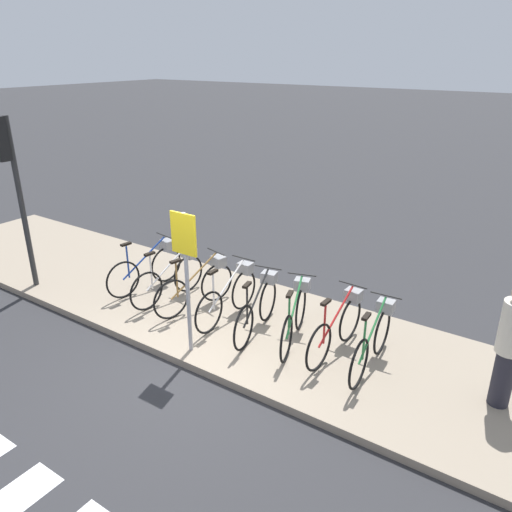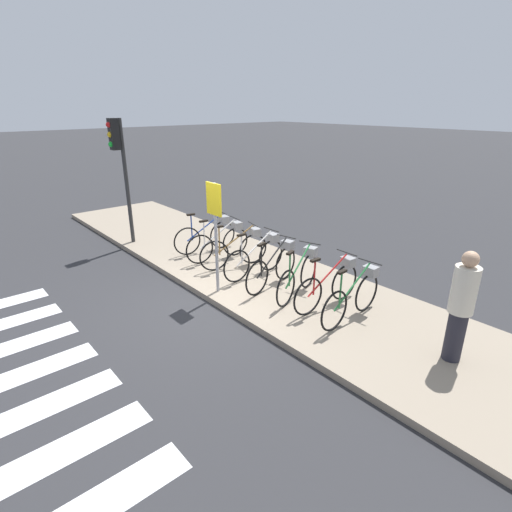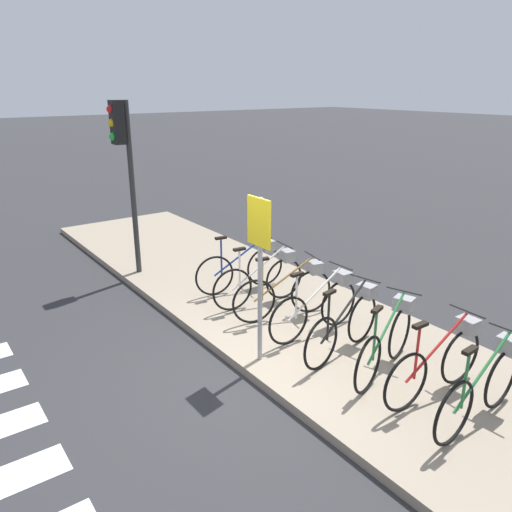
{
  "view_description": "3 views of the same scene",
  "coord_description": "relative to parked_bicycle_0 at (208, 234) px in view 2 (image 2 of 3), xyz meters",
  "views": [
    {
      "loc": [
        4.25,
        -4.51,
        4.32
      ],
      "look_at": [
        0.2,
        1.47,
        1.36
      ],
      "focal_mm": 35.0,
      "sensor_mm": 36.0,
      "label": 1
    },
    {
      "loc": [
        5.77,
        -3.86,
        3.64
      ],
      "look_at": [
        1.07,
        0.21,
        1.26
      ],
      "focal_mm": 28.0,
      "sensor_mm": 36.0,
      "label": 2
    },
    {
      "loc": [
        4.46,
        -3.17,
        3.56
      ],
      "look_at": [
        -1.33,
        1.05,
        1.1
      ],
      "focal_mm": 35.0,
      "sensor_mm": 36.0,
      "label": 3
    }
  ],
  "objects": [
    {
      "name": "parked_bicycle_7",
      "position": [
        4.5,
        -0.05,
        0.0
      ],
      "size": [
        0.46,
        1.68,
        1.03
      ],
      "color": "black",
      "rests_on": "sidewalk"
    },
    {
      "name": "parked_bicycle_6",
      "position": [
        3.92,
        0.01,
        0.0
      ],
      "size": [
        0.46,
        1.68,
        1.03
      ],
      "color": "black",
      "rests_on": "sidewalk"
    },
    {
      "name": "parked_bicycle_5",
      "position": [
        3.24,
        -0.08,
        0.0
      ],
      "size": [
        0.63,
        1.62,
        1.03
      ],
      "color": "black",
      "rests_on": "sidewalk"
    },
    {
      "name": "parked_bicycle_3",
      "position": [
        1.97,
        -0.07,
        0.0
      ],
      "size": [
        0.46,
        1.68,
        1.03
      ],
      "color": "black",
      "rests_on": "sidewalk"
    },
    {
      "name": "parked_bicycle_1",
      "position": [
        0.66,
        -0.09,
        0.0
      ],
      "size": [
        0.46,
        1.68,
        1.03
      ],
      "color": "black",
      "rests_on": "sidewalk"
    },
    {
      "name": "parked_bicycle_2",
      "position": [
        1.3,
        -0.09,
        0.0
      ],
      "size": [
        0.54,
        1.65,
        1.03
      ],
      "color": "black",
      "rests_on": "sidewalk"
    },
    {
      "name": "traffic_light",
      "position": [
        -1.94,
        -1.28,
        1.86
      ],
      "size": [
        0.24,
        0.4,
        3.2
      ],
      "color": "#2D2D2D",
      "rests_on": "sidewalk"
    },
    {
      "name": "sidewalk",
      "position": [
        2.28,
        -0.01,
        -0.51
      ],
      "size": [
        16.63,
        3.0,
        0.12
      ],
      "color": "gray",
      "rests_on": "ground_plane"
    },
    {
      "name": "pedestrian",
      "position": [
        6.17,
        0.06,
        0.44
      ],
      "size": [
        0.34,
        0.34,
        1.69
      ],
      "color": "#23232D",
      "rests_on": "sidewalk"
    },
    {
      "name": "sign_post",
      "position": [
        2.07,
        -1.22,
        1.03
      ],
      "size": [
        0.44,
        0.07,
        2.18
      ],
      "color": "#99999E",
      "rests_on": "sidewalk"
    },
    {
      "name": "parked_bicycle_0",
      "position": [
        0.0,
        0.0,
        0.0
      ],
      "size": [
        0.46,
        1.67,
        1.03
      ],
      "color": "black",
      "rests_on": "sidewalk"
    },
    {
      "name": "parked_bicycle_4",
      "position": [
        2.61,
        -0.16,
        0.0
      ],
      "size": [
        0.5,
        1.66,
        1.03
      ],
      "color": "black",
      "rests_on": "sidewalk"
    },
    {
      "name": "ground_plane",
      "position": [
        2.28,
        -1.51,
        -0.57
      ],
      "size": [
        120.0,
        120.0,
        0.0
      ],
      "primitive_type": "plane",
      "color": "#2D2D30"
    }
  ]
}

